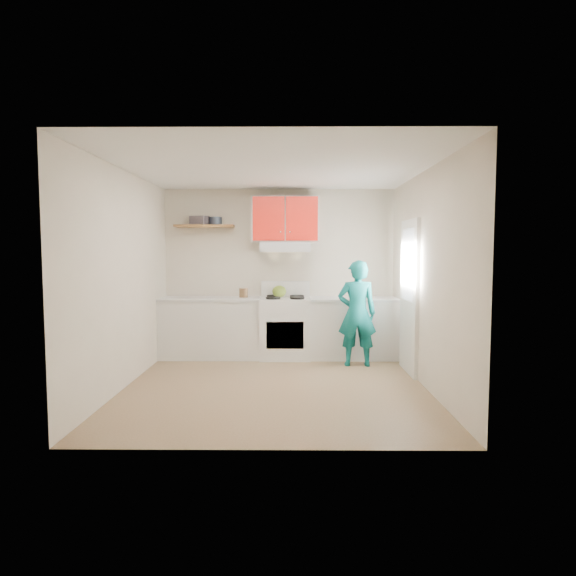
{
  "coord_description": "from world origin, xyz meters",
  "views": [
    {
      "loc": [
        0.2,
        -5.75,
        1.63
      ],
      "look_at": [
        0.15,
        0.55,
        1.15
      ],
      "focal_mm": 30.16,
      "sensor_mm": 36.0,
      "label": 1
    }
  ],
  "objects_px": {
    "stove": "(285,328)",
    "person": "(357,313)",
    "kettle": "(279,291)",
    "tin": "(216,221)",
    "crock": "(244,293)"
  },
  "relations": [
    {
      "from": "stove",
      "to": "kettle",
      "type": "relative_size",
      "value": 4.23
    },
    {
      "from": "stove",
      "to": "crock",
      "type": "xyz_separation_m",
      "value": [
        -0.64,
        0.07,
        0.52
      ]
    },
    {
      "from": "tin",
      "to": "crock",
      "type": "distance_m",
      "value": 1.21
    },
    {
      "from": "kettle",
      "to": "person",
      "type": "distance_m",
      "value": 1.3
    },
    {
      "from": "kettle",
      "to": "crock",
      "type": "xyz_separation_m",
      "value": [
        -0.55,
        -0.02,
        -0.03
      ]
    },
    {
      "from": "stove",
      "to": "person",
      "type": "height_order",
      "value": "person"
    },
    {
      "from": "tin",
      "to": "person",
      "type": "relative_size",
      "value": 0.13
    },
    {
      "from": "tin",
      "to": "person",
      "type": "distance_m",
      "value": 2.6
    },
    {
      "from": "kettle",
      "to": "crock",
      "type": "bearing_deg",
      "value": 175.16
    },
    {
      "from": "stove",
      "to": "crock",
      "type": "distance_m",
      "value": 0.83
    },
    {
      "from": "tin",
      "to": "kettle",
      "type": "xyz_separation_m",
      "value": [
        0.99,
        -0.11,
        -1.09
      ]
    },
    {
      "from": "tin",
      "to": "kettle",
      "type": "distance_m",
      "value": 1.47
    },
    {
      "from": "tin",
      "to": "person",
      "type": "height_order",
      "value": "tin"
    },
    {
      "from": "kettle",
      "to": "crock",
      "type": "height_order",
      "value": "kettle"
    },
    {
      "from": "stove",
      "to": "kettle",
      "type": "height_order",
      "value": "kettle"
    }
  ]
}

